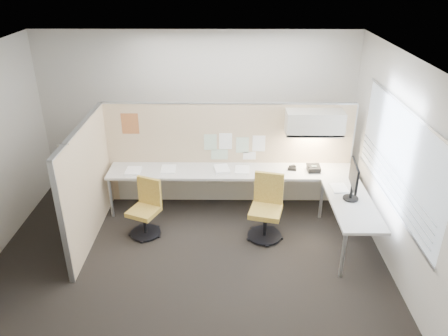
{
  "coord_description": "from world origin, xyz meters",
  "views": [
    {
      "loc": [
        0.54,
        -5.09,
        3.87
      ],
      "look_at": [
        0.48,
        0.8,
        1.0
      ],
      "focal_mm": 35.0,
      "sensor_mm": 36.0,
      "label": 1
    }
  ],
  "objects_px": {
    "chair_left": "(146,210)",
    "monitor": "(353,179)",
    "chair_right": "(266,209)",
    "desk": "(252,181)",
    "phone": "(313,168)"
  },
  "relations": [
    {
      "from": "desk",
      "to": "chair_right",
      "type": "distance_m",
      "value": 0.65
    },
    {
      "from": "chair_left",
      "to": "desk",
      "type": "bearing_deg",
      "value": 42.52
    },
    {
      "from": "chair_left",
      "to": "phone",
      "type": "relative_size",
      "value": 4.07
    },
    {
      "from": "chair_right",
      "to": "phone",
      "type": "relative_size",
      "value": 4.55
    },
    {
      "from": "chair_left",
      "to": "monitor",
      "type": "relative_size",
      "value": 1.56
    },
    {
      "from": "chair_right",
      "to": "monitor",
      "type": "distance_m",
      "value": 1.33
    },
    {
      "from": "monitor",
      "to": "desk",
      "type": "bearing_deg",
      "value": 66.15
    },
    {
      "from": "chair_left",
      "to": "phone",
      "type": "bearing_deg",
      "value": 38.11
    },
    {
      "from": "chair_left",
      "to": "chair_right",
      "type": "relative_size",
      "value": 0.89
    },
    {
      "from": "desk",
      "to": "chair_left",
      "type": "height_order",
      "value": "chair_left"
    },
    {
      "from": "chair_left",
      "to": "monitor",
      "type": "height_order",
      "value": "monitor"
    },
    {
      "from": "phone",
      "to": "chair_left",
      "type": "bearing_deg",
      "value": -167.53
    },
    {
      "from": "monitor",
      "to": "chair_right",
      "type": "bearing_deg",
      "value": 87.6
    },
    {
      "from": "chair_left",
      "to": "chair_right",
      "type": "bearing_deg",
      "value": 22.01
    },
    {
      "from": "desk",
      "to": "phone",
      "type": "bearing_deg",
      "value": 6.98
    }
  ]
}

